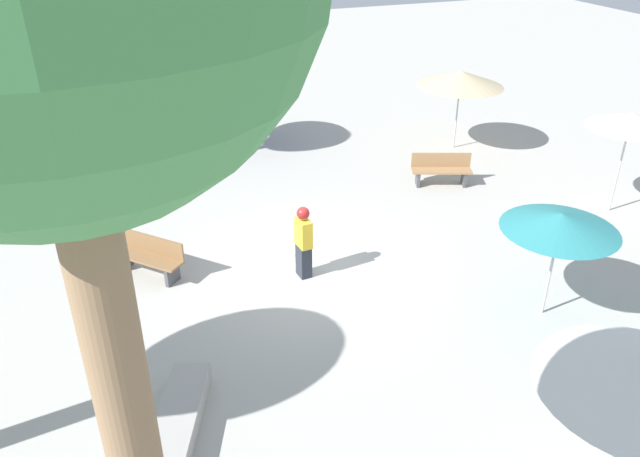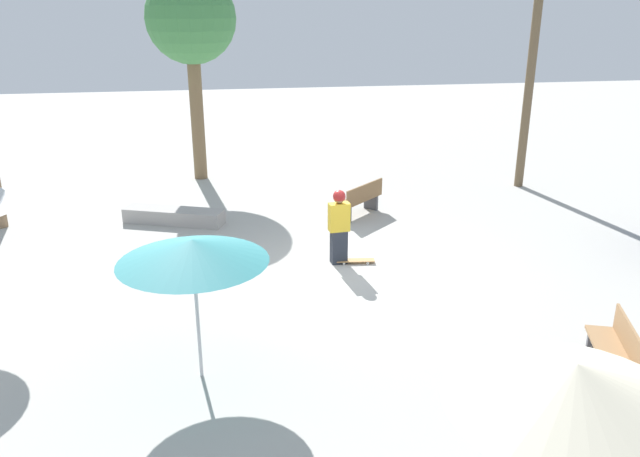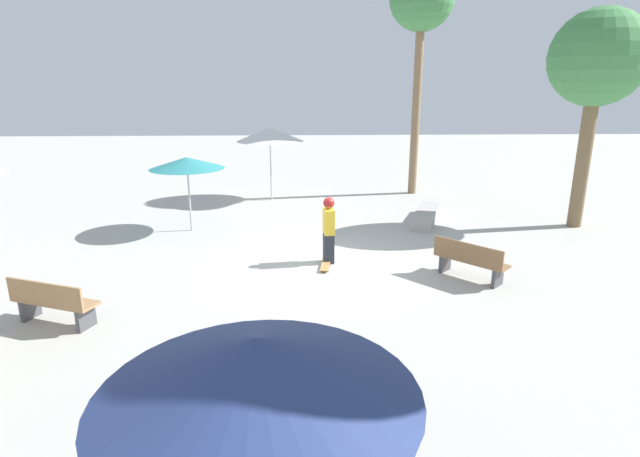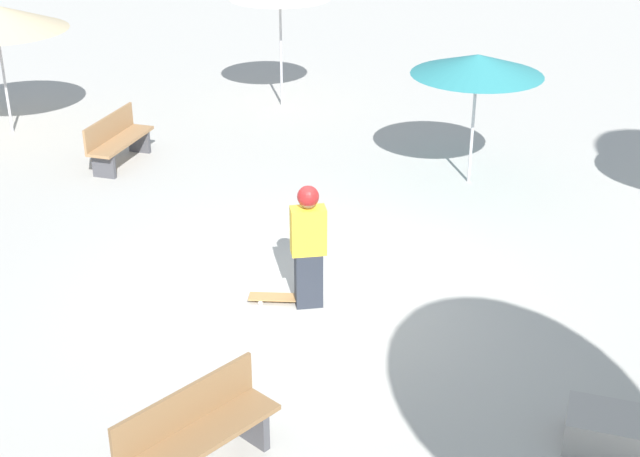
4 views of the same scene
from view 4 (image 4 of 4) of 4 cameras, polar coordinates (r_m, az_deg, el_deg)
ground_plane at (r=11.28m, az=-0.94°, el=-4.18°), size 60.00×60.00×0.00m
skater_main at (r=10.64m, az=-0.75°, el=-0.90°), size 0.44×0.27×1.58m
skateboard at (r=11.08m, az=-2.51°, el=-4.43°), size 0.82×0.29×0.07m
bench_near at (r=8.36m, az=-7.90°, el=-12.86°), size 1.47×1.41×0.85m
bench_far at (r=15.59m, az=-12.81°, el=5.52°), size 0.98×1.65×0.85m
shade_umbrella_teal at (r=14.20m, az=10.04°, el=10.29°), size 2.07×2.07×2.12m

